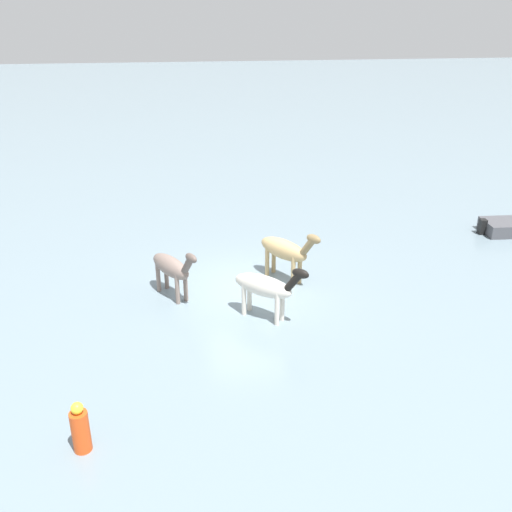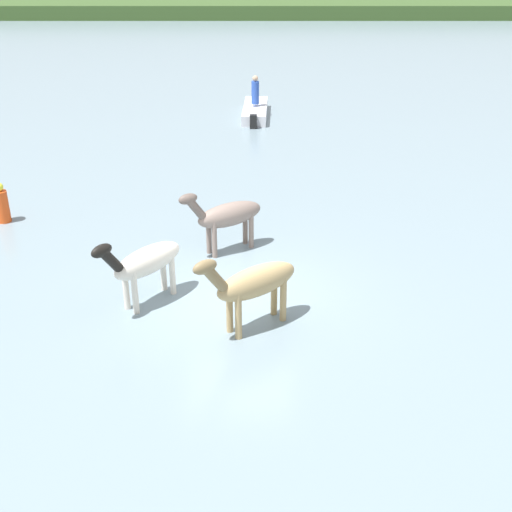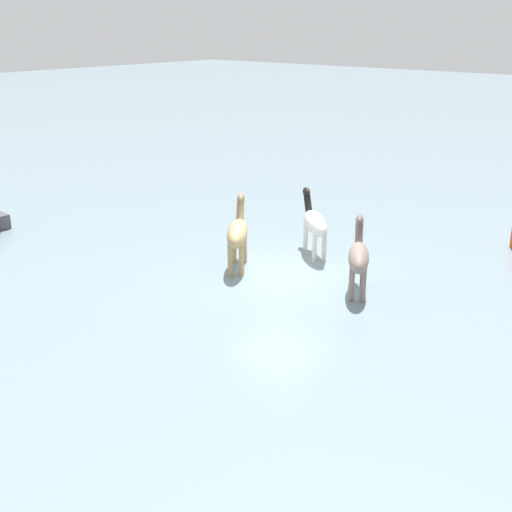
% 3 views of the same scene
% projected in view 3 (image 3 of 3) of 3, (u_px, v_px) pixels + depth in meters
% --- Properties ---
extents(ground_plane, '(147.36, 147.36, 0.00)m').
position_uv_depth(ground_plane, '(279.00, 274.00, 18.06)').
color(ground_plane, gray).
extents(horse_dark_mare, '(2.15, 1.74, 1.87)m').
position_uv_depth(horse_dark_mare, '(238.00, 233.00, 18.21)').
color(horse_dark_mare, tan).
rests_on(horse_dark_mare, ground_plane).
extents(horse_chestnut_trailing, '(2.10, 1.51, 1.76)m').
position_uv_depth(horse_chestnut_trailing, '(359.00, 257.00, 16.55)').
color(horse_chestnut_trailing, gray).
rests_on(horse_chestnut_trailing, ground_plane).
extents(horse_lead, '(1.75, 1.99, 1.79)m').
position_uv_depth(horse_lead, '(315.00, 223.00, 19.27)').
color(horse_lead, silver).
rests_on(horse_lead, ground_plane).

